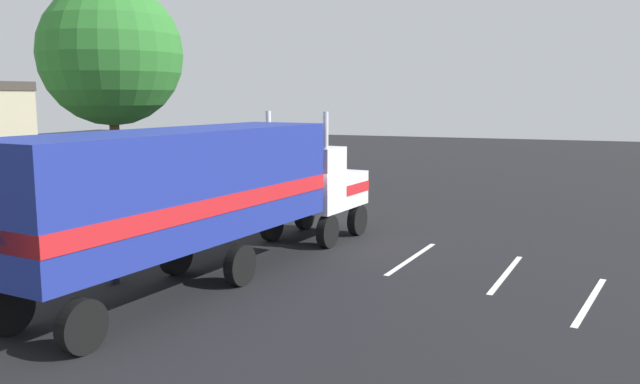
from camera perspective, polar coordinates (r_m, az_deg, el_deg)
name	(u,v)px	position (r m, az deg, el deg)	size (l,w,h in m)	color
ground_plane	(319,243)	(22.26, -0.12, -4.50)	(120.00, 120.00, 0.00)	black
lane_stripe_near	(412,258)	(20.32, 8.10, -5.82)	(4.40, 0.16, 0.01)	silver
lane_stripe_mid	(506,274)	(19.15, 16.09, -6.96)	(4.40, 0.16, 0.01)	silver
lane_stripe_far	(590,301)	(17.40, 22.74, -8.84)	(4.40, 0.16, 0.01)	silver
semi_truck	(208,188)	(17.71, -9.87, 0.34)	(14.37, 4.35, 4.50)	silver
person_bystander	(112,251)	(18.20, -17.92, -4.95)	(0.38, 0.48, 1.63)	#2D3347
tree_right	(111,55)	(30.92, -17.96, 11.46)	(6.35, 6.35, 10.03)	brown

